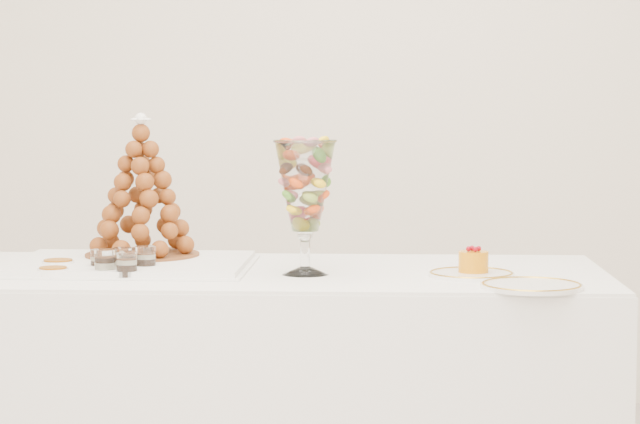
# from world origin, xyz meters

# --- Properties ---
(buffet_table) EXTENTS (1.99, 0.90, 0.74)m
(buffet_table) POSITION_xyz_m (-0.10, 0.39, 0.37)
(buffet_table) COLOR white
(buffet_table) RESTS_ON ground
(lace_tray) EXTENTS (0.69, 0.53, 0.02)m
(lace_tray) POSITION_xyz_m (-0.47, 0.40, 0.75)
(lace_tray) COLOR white
(lace_tray) RESTS_ON buffet_table
(macaron_vase) EXTENTS (0.17, 0.17, 0.37)m
(macaron_vase) POSITION_xyz_m (0.04, 0.32, 0.98)
(macaron_vase) COLOR white
(macaron_vase) RESTS_ON buffet_table
(cake_plate) EXTENTS (0.23, 0.23, 0.01)m
(cake_plate) POSITION_xyz_m (0.49, 0.32, 0.75)
(cake_plate) COLOR white
(cake_plate) RESTS_ON buffet_table
(spare_plate) EXTENTS (0.26, 0.26, 0.01)m
(spare_plate) POSITION_xyz_m (0.64, 0.12, 0.75)
(spare_plate) COLOR white
(spare_plate) RESTS_ON buffet_table
(verrine_a) EXTENTS (0.05, 0.05, 0.07)m
(verrine_a) POSITION_xyz_m (-0.52, 0.28, 0.77)
(verrine_a) COLOR white
(verrine_a) RESTS_ON buffet_table
(verrine_b) EXTENTS (0.06, 0.06, 0.07)m
(verrine_b) POSITION_xyz_m (-0.46, 0.26, 0.78)
(verrine_b) COLOR white
(verrine_b) RESTS_ON buffet_table
(verrine_c) EXTENTS (0.07, 0.07, 0.08)m
(verrine_c) POSITION_xyz_m (-0.40, 0.29, 0.78)
(verrine_c) COLOR white
(verrine_c) RESTS_ON buffet_table
(verrine_d) EXTENTS (0.06, 0.06, 0.08)m
(verrine_d) POSITION_xyz_m (-0.49, 0.20, 0.78)
(verrine_d) COLOR white
(verrine_d) RESTS_ON buffet_table
(verrine_e) EXTENTS (0.06, 0.06, 0.07)m
(verrine_e) POSITION_xyz_m (-0.42, 0.17, 0.78)
(verrine_e) COLOR white
(verrine_e) RESTS_ON buffet_table
(ramekin_back) EXTENTS (0.09, 0.09, 0.03)m
(ramekin_back) POSITION_xyz_m (-0.65, 0.31, 0.76)
(ramekin_back) COLOR white
(ramekin_back) RESTS_ON buffet_table
(ramekin_front) EXTENTS (0.08, 0.08, 0.03)m
(ramekin_front) POSITION_xyz_m (-0.62, 0.17, 0.75)
(ramekin_front) COLOR white
(ramekin_front) RESTS_ON buffet_table
(croquembouche) EXTENTS (0.33, 0.33, 0.42)m
(croquembouche) POSITION_xyz_m (-0.46, 0.50, 0.97)
(croquembouche) COLOR brown
(croquembouche) RESTS_ON lace_tray
(mousse_cake) EXTENTS (0.08, 0.08, 0.07)m
(mousse_cake) POSITION_xyz_m (0.50, 0.33, 0.78)
(mousse_cake) COLOR orange
(mousse_cake) RESTS_ON cake_plate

